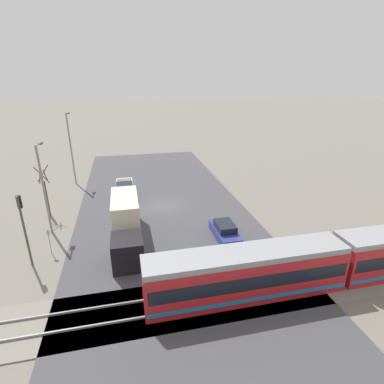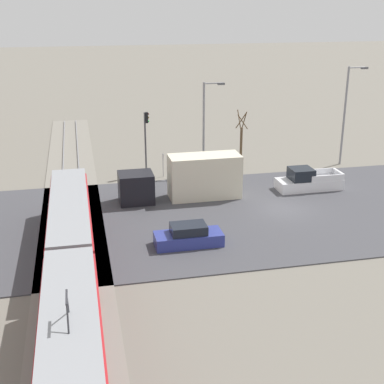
{
  "view_description": "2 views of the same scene",
  "coord_description": "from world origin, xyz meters",
  "px_view_note": "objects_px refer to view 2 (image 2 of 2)",
  "views": [
    {
      "loc": [
        3.49,
        30.37,
        13.5
      ],
      "look_at": [
        -2.56,
        3.92,
        2.94
      ],
      "focal_mm": 28.0,
      "sensor_mm": 36.0,
      "label": 1
    },
    {
      "loc": [
        -35.02,
        14.7,
        14.85
      ],
      "look_at": [
        -0.82,
        7.21,
        2.29
      ],
      "focal_mm": 50.0,
      "sensor_mm": 36.0,
      "label": 2
    }
  ],
  "objects_px": {
    "street_tree": "(241,141)",
    "traffic_light_pole": "(146,135)",
    "sedan_car_0": "(188,236)",
    "street_lamp_near_crossing": "(347,110)",
    "box_truck": "(188,179)",
    "street_lamp_mid_block": "(206,121)",
    "light_rail_tram": "(71,277)",
    "pickup_truck": "(308,181)",
    "no_parking_sign": "(163,162)"
  },
  "relations": [
    {
      "from": "street_tree",
      "to": "traffic_light_pole",
      "type": "bearing_deg",
      "value": 93.34
    },
    {
      "from": "sedan_car_0",
      "to": "street_lamp_near_crossing",
      "type": "relative_size",
      "value": 0.47
    },
    {
      "from": "box_truck",
      "to": "street_tree",
      "type": "xyz_separation_m",
      "value": [
        7.71,
        -6.72,
        0.76
      ]
    },
    {
      "from": "box_truck",
      "to": "street_lamp_mid_block",
      "type": "distance_m",
      "value": 8.04
    },
    {
      "from": "sedan_car_0",
      "to": "street_tree",
      "type": "xyz_separation_m",
      "value": [
        16.16,
        -8.49,
        1.77
      ]
    },
    {
      "from": "street_lamp_mid_block",
      "to": "traffic_light_pole",
      "type": "bearing_deg",
      "value": 85.72
    },
    {
      "from": "box_truck",
      "to": "traffic_light_pole",
      "type": "xyz_separation_m",
      "value": [
        7.19,
        2.3,
        1.97
      ]
    },
    {
      "from": "light_rail_tram",
      "to": "street_lamp_mid_block",
      "type": "height_order",
      "value": "street_lamp_mid_block"
    },
    {
      "from": "traffic_light_pole",
      "to": "street_tree",
      "type": "relative_size",
      "value": 1.06
    },
    {
      "from": "street_lamp_near_crossing",
      "to": "street_lamp_mid_block",
      "type": "xyz_separation_m",
      "value": [
        0.49,
        13.39,
        -0.55
      ]
    },
    {
      "from": "box_truck",
      "to": "pickup_truck",
      "type": "xyz_separation_m",
      "value": [
        -0.04,
        -10.11,
        -0.89
      ]
    },
    {
      "from": "light_rail_tram",
      "to": "street_tree",
      "type": "distance_m",
      "value": 26.95
    },
    {
      "from": "traffic_light_pole",
      "to": "street_lamp_mid_block",
      "type": "bearing_deg",
      "value": -94.28
    },
    {
      "from": "traffic_light_pole",
      "to": "no_parking_sign",
      "type": "xyz_separation_m",
      "value": [
        -1.12,
        -1.31,
        -2.31
      ]
    },
    {
      "from": "pickup_truck",
      "to": "no_parking_sign",
      "type": "bearing_deg",
      "value": 61.19
    },
    {
      "from": "street_tree",
      "to": "street_lamp_near_crossing",
      "type": "distance_m",
      "value": 10.24
    },
    {
      "from": "box_truck",
      "to": "pickup_truck",
      "type": "bearing_deg",
      "value": -90.25
    },
    {
      "from": "box_truck",
      "to": "street_lamp_near_crossing",
      "type": "distance_m",
      "value": 17.99
    },
    {
      "from": "no_parking_sign",
      "to": "street_tree",
      "type": "bearing_deg",
      "value": -77.93
    },
    {
      "from": "box_truck",
      "to": "street_tree",
      "type": "distance_m",
      "value": 10.26
    },
    {
      "from": "sedan_car_0",
      "to": "street_lamp_near_crossing",
      "type": "xyz_separation_m",
      "value": [
        14.75,
        -18.23,
        4.6
      ]
    },
    {
      "from": "light_rail_tram",
      "to": "traffic_light_pole",
      "type": "relative_size",
      "value": 4.72
    },
    {
      "from": "light_rail_tram",
      "to": "traffic_light_pole",
      "type": "xyz_separation_m",
      "value": [
        21.3,
        -6.77,
        1.99
      ]
    },
    {
      "from": "street_tree",
      "to": "no_parking_sign",
      "type": "bearing_deg",
      "value": 102.07
    },
    {
      "from": "sedan_car_0",
      "to": "traffic_light_pole",
      "type": "xyz_separation_m",
      "value": [
        15.63,
        0.53,
        2.97
      ]
    },
    {
      "from": "box_truck",
      "to": "street_lamp_mid_block",
      "type": "height_order",
      "value": "street_lamp_mid_block"
    },
    {
      "from": "street_tree",
      "to": "street_lamp_near_crossing",
      "type": "xyz_separation_m",
      "value": [
        -1.41,
        -9.74,
        2.83
      ]
    },
    {
      "from": "pickup_truck",
      "to": "traffic_light_pole",
      "type": "bearing_deg",
      "value": 59.77
    },
    {
      "from": "traffic_light_pole",
      "to": "sedan_car_0",
      "type": "bearing_deg",
      "value": -178.07
    },
    {
      "from": "box_truck",
      "to": "light_rail_tram",
      "type": "bearing_deg",
      "value": 147.27
    },
    {
      "from": "no_parking_sign",
      "to": "traffic_light_pole",
      "type": "bearing_deg",
      "value": 49.31
    },
    {
      "from": "street_lamp_mid_block",
      "to": "no_parking_sign",
      "type": "bearing_deg",
      "value": 100.09
    },
    {
      "from": "light_rail_tram",
      "to": "pickup_truck",
      "type": "xyz_separation_m",
      "value": [
        14.07,
        -19.18,
        -0.87
      ]
    },
    {
      "from": "traffic_light_pole",
      "to": "no_parking_sign",
      "type": "height_order",
      "value": "traffic_light_pole"
    },
    {
      "from": "pickup_truck",
      "to": "box_truck",
      "type": "bearing_deg",
      "value": 89.75
    },
    {
      "from": "pickup_truck",
      "to": "traffic_light_pole",
      "type": "distance_m",
      "value": 14.65
    },
    {
      "from": "box_truck",
      "to": "street_lamp_mid_block",
      "type": "relative_size",
      "value": 1.17
    },
    {
      "from": "sedan_car_0",
      "to": "no_parking_sign",
      "type": "distance_m",
      "value": 14.54
    },
    {
      "from": "light_rail_tram",
      "to": "sedan_car_0",
      "type": "bearing_deg",
      "value": -52.17
    },
    {
      "from": "street_tree",
      "to": "no_parking_sign",
      "type": "distance_m",
      "value": 7.97
    },
    {
      "from": "sedan_car_0",
      "to": "street_lamp_near_crossing",
      "type": "distance_m",
      "value": 23.9
    },
    {
      "from": "pickup_truck",
      "to": "street_lamp_mid_block",
      "type": "distance_m",
      "value": 10.57
    },
    {
      "from": "sedan_car_0",
      "to": "street_lamp_mid_block",
      "type": "height_order",
      "value": "street_lamp_mid_block"
    },
    {
      "from": "street_tree",
      "to": "street_lamp_mid_block",
      "type": "height_order",
      "value": "street_lamp_mid_block"
    },
    {
      "from": "box_truck",
      "to": "street_lamp_mid_block",
      "type": "xyz_separation_m",
      "value": [
        6.79,
        -3.07,
        3.04
      ]
    },
    {
      "from": "light_rail_tram",
      "to": "no_parking_sign",
      "type": "bearing_deg",
      "value": -21.81
    },
    {
      "from": "light_rail_tram",
      "to": "traffic_light_pole",
      "type": "height_order",
      "value": "traffic_light_pole"
    },
    {
      "from": "pickup_truck",
      "to": "street_lamp_near_crossing",
      "type": "height_order",
      "value": "street_lamp_near_crossing"
    },
    {
      "from": "box_truck",
      "to": "pickup_truck",
      "type": "relative_size",
      "value": 1.77
    },
    {
      "from": "street_lamp_near_crossing",
      "to": "street_lamp_mid_block",
      "type": "height_order",
      "value": "street_lamp_near_crossing"
    }
  ]
}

